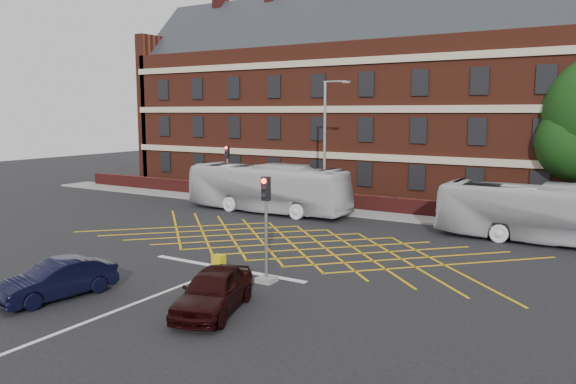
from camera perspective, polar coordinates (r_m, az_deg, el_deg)
The scene contains 16 objects.
ground at distance 27.70m, azimuth -1.81°, elevation -6.07°, with size 120.00×120.00×0.00m, color black.
victorian_building at distance 46.77m, azimuth 13.51°, elevation 9.19°, with size 51.00×12.17×20.40m.
boundary_wall at distance 38.90m, azimuth 8.72°, elevation -1.20°, with size 56.00×0.50×1.10m, color #4B1514.
far_pavement at distance 38.07m, azimuth 8.12°, elevation -2.14°, with size 60.00×3.00×0.12m, color slate.
box_junction_hatching at distance 29.34m, azimuth 0.34°, elevation -5.24°, with size 11.50×0.12×0.02m, color #CC990C.
stop_line at distance 24.94m, azimuth -6.25°, elevation -7.69°, with size 8.00×0.30×0.02m, color silver.
centre_line at distance 20.44m, azimuth -17.66°, elevation -11.64°, with size 0.15×14.00×0.02m, color silver.
bus_left at distance 38.21m, azimuth -2.16°, elevation 0.39°, with size 2.77×11.85×3.30m, color silver.
bus_right at distance 32.07m, azimuth 24.94°, elevation -2.02°, with size 2.63×11.22×3.13m, color silver.
car_navy at distance 22.46m, azimuth -22.43°, elevation -8.22°, with size 1.49×4.26×1.40m, color black.
car_maroon at distance 19.60m, azimuth -7.58°, elevation -9.87°, with size 1.79×4.44×1.51m, color black.
traffic_light_near at distance 22.42m, azimuth -2.23°, elevation -4.83°, with size 0.70×0.70×4.27m.
traffic_light_far at distance 42.91m, azimuth -6.15°, elevation 1.36°, with size 0.70×0.70×4.27m.
street_lamp at distance 36.73m, azimuth 3.82°, elevation 2.19°, with size 2.25×1.00×8.76m.
direction_signs at distance 44.81m, azimuth -7.83°, elevation 1.12°, with size 1.10×0.16×2.20m.
utility_cabinet at distance 23.78m, azimuth -7.05°, elevation -7.41°, with size 0.49×0.39×0.89m, color gold.
Camera 1 is at (14.71, -22.46, 6.79)m, focal length 35.00 mm.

